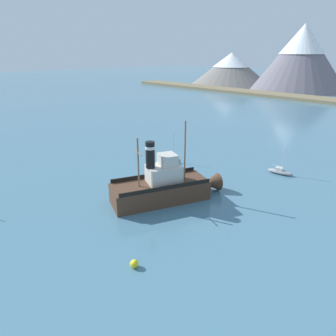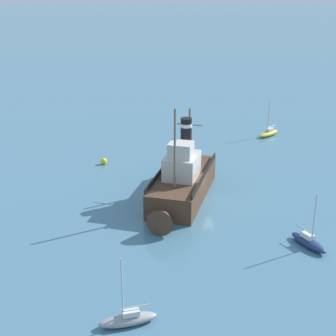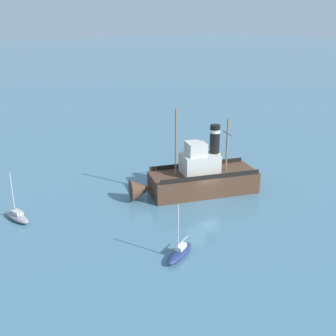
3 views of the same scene
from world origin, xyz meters
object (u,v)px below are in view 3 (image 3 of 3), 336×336
sailboat_grey (17,216)px  sailboat_navy (180,252)px  old_tugboat (198,178)px  mooring_buoy (218,155)px

sailboat_grey → sailboat_navy: same height
old_tugboat → sailboat_grey: old_tugboat is taller
old_tugboat → mooring_buoy: (7.69, -10.65, -1.46)m
sailboat_grey → mooring_buoy: bearing=-86.4°
sailboat_navy → mooring_buoy: bearing=-51.1°
sailboat_grey → mooring_buoy: 29.34m
old_tugboat → sailboat_grey: bearing=72.5°
sailboat_grey → mooring_buoy: size_ratio=6.61×
old_tugboat → sailboat_navy: bearing=131.8°
sailboat_grey → sailboat_navy: 17.22m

